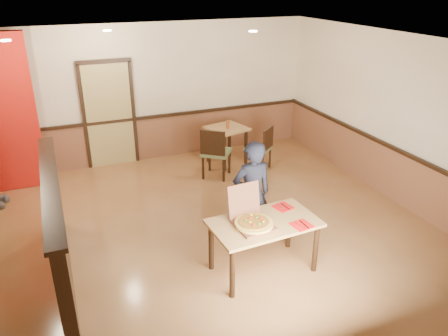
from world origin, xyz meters
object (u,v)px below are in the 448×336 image
object	(u,v)px
diner	(252,195)
condiment	(228,124)
side_table	(227,136)
side_chair_left	(215,151)
pizza_box	(252,221)
main_table	(264,229)
diner_chair	(247,211)
side_chair_right	(261,147)

from	to	relation	value
diner	condiment	size ratio (longest dim) A/B	10.20
side_table	diner	bearing A→B (deg)	-106.05
side_chair_left	pizza_box	xyz separation A→B (m)	(-0.65, -2.97, 0.25)
main_table	pizza_box	xyz separation A→B (m)	(-0.18, -0.01, 0.17)
main_table	side_table	xyz separation A→B (m)	(0.96, 3.57, -0.03)
main_table	pizza_box	world-z (taller)	pizza_box
diner_chair	pizza_box	world-z (taller)	pizza_box
side_chair_right	side_table	distance (m)	0.78
side_table	pizza_box	xyz separation A→B (m)	(-1.15, -3.58, 0.20)
diner	condiment	world-z (taller)	diner
side_chair_left	pizza_box	distance (m)	3.05
main_table	side_chair_left	bearing A→B (deg)	77.77
side_chair_left	pizza_box	world-z (taller)	pizza_box
main_table	diner_chair	distance (m)	0.79
main_table	diner_chair	bearing A→B (deg)	78.28
side_chair_right	diner	size ratio (longest dim) A/B	0.56
diner	pizza_box	bearing A→B (deg)	64.05
diner	side_table	bearing A→B (deg)	-106.80
side_table	side_chair_left	bearing A→B (deg)	-129.16
diner_chair	diner	world-z (taller)	diner
side_chair_right	condiment	world-z (taller)	condiment
diner_chair	side_chair_right	world-z (taller)	side_chair_right
main_table	side_table	world-z (taller)	side_table
side_chair_left	side_table	bearing A→B (deg)	-91.20
main_table	diner_chair	world-z (taller)	diner_chair
side_chair_left	condiment	size ratio (longest dim) A/B	6.42
side_chair_left	pizza_box	size ratio (longest dim) A/B	1.81
pizza_box	side_table	bearing A→B (deg)	67.83
side_table	condiment	bearing A→B (deg)	-95.44
diner_chair	condiment	size ratio (longest dim) A/B	5.39
diner_chair	pizza_box	distance (m)	0.89
side_chair_right	pizza_box	bearing A→B (deg)	21.84
condiment	diner_chair	bearing A→B (deg)	-107.04
side_chair_right	condiment	size ratio (longest dim) A/B	5.74
diner_chair	side_table	world-z (taller)	diner_chair
pizza_box	condiment	distance (m)	3.72
diner	condiment	distance (m)	3.03
side_chair_right	side_table	size ratio (longest dim) A/B	1.03
diner	side_chair_left	bearing A→B (deg)	-99.32
side_chair_right	condiment	bearing A→B (deg)	-87.57
side_table	condiment	size ratio (longest dim) A/B	5.58
side_chair_left	diner	bearing A→B (deg)	119.39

